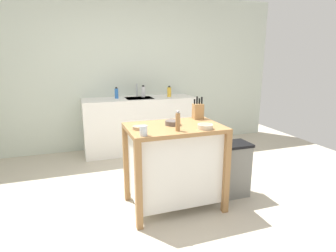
{
  "coord_description": "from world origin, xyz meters",
  "views": [
    {
      "loc": [
        -0.73,
        -2.44,
        1.57
      ],
      "look_at": [
        0.23,
        0.32,
        0.84
      ],
      "focal_mm": 29.69,
      "sensor_mm": 36.0,
      "label": 1
    }
  ],
  "objects_px": {
    "trash_bin": "(233,169)",
    "bottle_dish_soap": "(117,93)",
    "knife_block": "(198,111)",
    "sink_faucet": "(137,90)",
    "kitchen_island": "(174,162)",
    "bowl_stoneware_deep": "(205,126)",
    "bowl_ceramic_small": "(139,128)",
    "bottle_spray_cleaner": "(143,92)",
    "bowl_ceramic_wide": "(173,123)",
    "bottle_hand_soap": "(169,92)",
    "pepper_grinder": "(178,121)",
    "drinking_cup": "(143,131)"
  },
  "relations": [
    {
      "from": "knife_block",
      "to": "bowl_ceramic_wide",
      "type": "distance_m",
      "value": 0.42
    },
    {
      "from": "bowl_ceramic_wide",
      "to": "knife_block",
      "type": "bearing_deg",
      "value": 26.69
    },
    {
      "from": "sink_faucet",
      "to": "bottle_dish_soap",
      "type": "distance_m",
      "value": 0.38
    },
    {
      "from": "trash_bin",
      "to": "bottle_dish_soap",
      "type": "height_order",
      "value": "bottle_dish_soap"
    },
    {
      "from": "bowl_ceramic_small",
      "to": "bottle_hand_soap",
      "type": "relative_size",
      "value": 0.62
    },
    {
      "from": "drinking_cup",
      "to": "bottle_hand_soap",
      "type": "bearing_deg",
      "value": 65.19
    },
    {
      "from": "trash_bin",
      "to": "bottle_dish_soap",
      "type": "bearing_deg",
      "value": 116.65
    },
    {
      "from": "bottle_hand_soap",
      "to": "knife_block",
      "type": "bearing_deg",
      "value": -98.37
    },
    {
      "from": "kitchen_island",
      "to": "bowl_stoneware_deep",
      "type": "distance_m",
      "value": 0.53
    },
    {
      "from": "pepper_grinder",
      "to": "bottle_spray_cleaner",
      "type": "height_order",
      "value": "bottle_spray_cleaner"
    },
    {
      "from": "trash_bin",
      "to": "bottle_dish_soap",
      "type": "xyz_separation_m",
      "value": [
        -0.99,
        1.98,
        0.68
      ]
    },
    {
      "from": "knife_block",
      "to": "bowl_ceramic_small",
      "type": "relative_size",
      "value": 2.21
    },
    {
      "from": "bottle_hand_soap",
      "to": "bottle_spray_cleaner",
      "type": "bearing_deg",
      "value": 165.58
    },
    {
      "from": "bowl_ceramic_wide",
      "to": "trash_bin",
      "type": "distance_m",
      "value": 0.94
    },
    {
      "from": "bowl_ceramic_wide",
      "to": "kitchen_island",
      "type": "bearing_deg",
      "value": -81.02
    },
    {
      "from": "knife_block",
      "to": "sink_faucet",
      "type": "xyz_separation_m",
      "value": [
        -0.27,
        1.87,
        0.04
      ]
    },
    {
      "from": "bottle_dish_soap",
      "to": "bowl_ceramic_small",
      "type": "bearing_deg",
      "value": -93.05
    },
    {
      "from": "bowl_ceramic_wide",
      "to": "trash_bin",
      "type": "height_order",
      "value": "bowl_ceramic_wide"
    },
    {
      "from": "pepper_grinder",
      "to": "bottle_dish_soap",
      "type": "bearing_deg",
      "value": 95.96
    },
    {
      "from": "kitchen_island",
      "to": "bottle_spray_cleaner",
      "type": "distance_m",
      "value": 2.08
    },
    {
      "from": "sink_faucet",
      "to": "drinking_cup",
      "type": "bearing_deg",
      "value": -101.54
    },
    {
      "from": "pepper_grinder",
      "to": "sink_faucet",
      "type": "xyz_separation_m",
      "value": [
        0.13,
        2.29,
        0.04
      ]
    },
    {
      "from": "bottle_hand_soap",
      "to": "bowl_stoneware_deep",
      "type": "bearing_deg",
      "value": -100.06
    },
    {
      "from": "bowl_ceramic_small",
      "to": "bottle_hand_soap",
      "type": "distance_m",
      "value": 2.17
    },
    {
      "from": "bottle_dish_soap",
      "to": "drinking_cup",
      "type": "bearing_deg",
      "value": -92.97
    },
    {
      "from": "trash_bin",
      "to": "sink_faucet",
      "type": "xyz_separation_m",
      "value": [
        -0.63,
        2.08,
        0.71
      ]
    },
    {
      "from": "pepper_grinder",
      "to": "kitchen_island",
      "type": "bearing_deg",
      "value": 78.32
    },
    {
      "from": "bottle_hand_soap",
      "to": "bottle_dish_soap",
      "type": "height_order",
      "value": "same"
    },
    {
      "from": "bowl_ceramic_wide",
      "to": "bowl_ceramic_small",
      "type": "distance_m",
      "value": 0.38
    },
    {
      "from": "bowl_stoneware_deep",
      "to": "bottle_dish_soap",
      "type": "xyz_separation_m",
      "value": [
        -0.51,
        2.21,
        0.08
      ]
    },
    {
      "from": "bowl_ceramic_wide",
      "to": "sink_faucet",
      "type": "relative_size",
      "value": 0.71
    },
    {
      "from": "bowl_stoneware_deep",
      "to": "pepper_grinder",
      "type": "height_order",
      "value": "pepper_grinder"
    },
    {
      "from": "knife_block",
      "to": "bowl_ceramic_small",
      "type": "bearing_deg",
      "value": -161.66
    },
    {
      "from": "kitchen_island",
      "to": "bottle_dish_soap",
      "type": "distance_m",
      "value": 2.07
    },
    {
      "from": "bottle_dish_soap",
      "to": "sink_faucet",
      "type": "bearing_deg",
      "value": 14.68
    },
    {
      "from": "bottle_hand_soap",
      "to": "pepper_grinder",
      "type": "bearing_deg",
      "value": -107.23
    },
    {
      "from": "kitchen_island",
      "to": "bowl_stoneware_deep",
      "type": "bearing_deg",
      "value": -43.37
    },
    {
      "from": "kitchen_island",
      "to": "bottle_hand_soap",
      "type": "xyz_separation_m",
      "value": [
        0.61,
        1.9,
        0.5
      ]
    },
    {
      "from": "trash_bin",
      "to": "bottle_hand_soap",
      "type": "xyz_separation_m",
      "value": [
        -0.11,
        1.89,
        0.68
      ]
    },
    {
      "from": "trash_bin",
      "to": "bottle_spray_cleaner",
      "type": "relative_size",
      "value": 3.14
    },
    {
      "from": "bowl_ceramic_wide",
      "to": "bowl_stoneware_deep",
      "type": "distance_m",
      "value": 0.35
    },
    {
      "from": "bowl_stoneware_deep",
      "to": "sink_faucet",
      "type": "relative_size",
      "value": 0.68
    },
    {
      "from": "bowl_ceramic_small",
      "to": "bottle_dish_soap",
      "type": "bearing_deg",
      "value": 86.95
    },
    {
      "from": "sink_faucet",
      "to": "bottle_dish_soap",
      "type": "relative_size",
      "value": 1.18
    },
    {
      "from": "bowl_stoneware_deep",
      "to": "drinking_cup",
      "type": "distance_m",
      "value": 0.62
    },
    {
      "from": "bowl_ceramic_wide",
      "to": "sink_faucet",
      "type": "bearing_deg",
      "value": 87.28
    },
    {
      "from": "bowl_ceramic_small",
      "to": "pepper_grinder",
      "type": "relative_size",
      "value": 0.58
    },
    {
      "from": "kitchen_island",
      "to": "bowl_ceramic_small",
      "type": "distance_m",
      "value": 0.56
    },
    {
      "from": "bottle_spray_cleaner",
      "to": "bottle_dish_soap",
      "type": "relative_size",
      "value": 1.07
    },
    {
      "from": "pepper_grinder",
      "to": "bottle_spray_cleaner",
      "type": "distance_m",
      "value": 2.23
    }
  ]
}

